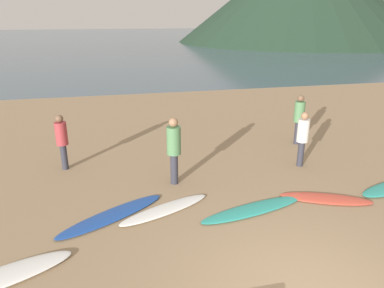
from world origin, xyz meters
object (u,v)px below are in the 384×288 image
(surfboard_3, at_px, (254,209))
(surfboard_1, at_px, (112,215))
(surfboard_4, at_px, (326,199))
(person_0, at_px, (303,135))
(person_1, at_px, (174,146))
(person_2, at_px, (299,116))
(person_3, at_px, (62,138))
(surfboard_0, at_px, (0,278))
(surfboard_2, at_px, (165,209))

(surfboard_3, bearing_deg, surfboard_1, 158.68)
(surfboard_1, xyz_separation_m, surfboard_3, (3.00, -0.44, -0.00))
(surfboard_4, xyz_separation_m, person_0, (0.41, 1.95, 0.89))
(surfboard_1, distance_m, surfboard_4, 4.82)
(surfboard_3, distance_m, surfboard_4, 1.81)
(person_1, height_order, person_2, person_1)
(person_2, xyz_separation_m, person_3, (-7.23, -0.44, -0.05))
(surfboard_0, distance_m, person_3, 4.54)
(surfboard_1, relative_size, surfboard_3, 0.98)
(person_0, bearing_deg, surfboard_0, -76.61)
(person_0, distance_m, person_3, 6.53)
(person_3, bearing_deg, surfboard_1, -8.12)
(surfboard_0, xyz_separation_m, person_1, (3.37, 2.84, 0.96))
(surfboard_0, height_order, surfboard_2, surfboard_0)
(surfboard_1, relative_size, surfboard_4, 1.24)
(surfboard_1, height_order, person_1, person_1)
(surfboard_4, bearing_deg, person_0, 101.51)
(surfboard_3, relative_size, person_1, 1.50)
(person_0, bearing_deg, surfboard_2, -79.40)
(person_2, bearing_deg, surfboard_3, -0.45)
(person_0, height_order, person_2, person_2)
(person_1, bearing_deg, person_0, 35.08)
(surfboard_4, relative_size, person_3, 1.33)
(surfboard_0, xyz_separation_m, surfboard_3, (4.79, 1.12, -0.01))
(surfboard_2, bearing_deg, person_3, 105.26)
(surfboard_1, height_order, person_0, person_0)
(surfboard_2, bearing_deg, surfboard_3, -36.33)
(surfboard_4, distance_m, person_1, 3.76)
(surfboard_0, distance_m, surfboard_1, 2.38)
(surfboard_3, bearing_deg, person_3, 128.90)
(person_3, bearing_deg, surfboard_2, 8.05)
(surfboard_2, xyz_separation_m, person_1, (0.45, 1.30, 0.97))
(surfboard_0, relative_size, person_3, 1.48)
(surfboard_3, xyz_separation_m, surfboard_4, (1.80, 0.07, -0.00))
(surfboard_2, height_order, person_3, person_3)
(surfboard_1, bearing_deg, surfboard_4, -35.49)
(surfboard_2, relative_size, surfboard_3, 0.85)
(surfboard_3, relative_size, person_3, 1.67)
(surfboard_4, distance_m, person_2, 3.97)
(surfboard_2, distance_m, surfboard_4, 3.70)
(surfboard_0, height_order, person_3, person_3)
(surfboard_0, bearing_deg, person_0, 2.05)
(person_2, relative_size, person_3, 1.06)
(surfboard_3, height_order, person_2, person_2)
(surfboard_2, height_order, person_1, person_1)
(surfboard_2, xyz_separation_m, surfboard_3, (1.88, -0.42, -0.00))
(surfboard_0, distance_m, person_0, 7.73)
(surfboard_0, bearing_deg, surfboard_1, 18.87)
(person_0, bearing_deg, person_1, -96.00)
(person_2, distance_m, person_3, 7.24)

